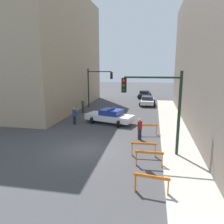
{
  "coord_description": "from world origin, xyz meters",
  "views": [
    {
      "loc": [
        4.3,
        -13.37,
        5.64
      ],
      "look_at": [
        0.32,
        7.59,
        1.05
      ],
      "focal_mm": 35.0,
      "sensor_mm": 36.0,
      "label": 1
    }
  ],
  "objects_px": {
    "pedestrian_crossing": "(74,116)",
    "barrier_front": "(152,181)",
    "traffic_light_near": "(160,100)",
    "traffic_light_far": "(96,82)",
    "barrier_back": "(144,147)",
    "police_car": "(110,116)",
    "parked_car_near": "(147,100)",
    "barrier_corner": "(148,128)",
    "barrier_mid": "(149,156)",
    "pedestrian_sidewalk": "(140,129)",
    "pedestrian_corner": "(83,106)",
    "parked_car_mid": "(145,94)"
  },
  "relations": [
    {
      "from": "traffic_light_near",
      "to": "parked_car_near",
      "type": "distance_m",
      "value": 18.11
    },
    {
      "from": "barrier_back",
      "to": "barrier_corner",
      "type": "xyz_separation_m",
      "value": [
        0.12,
        4.42,
        0.0
      ]
    },
    {
      "from": "traffic_light_near",
      "to": "barrier_front",
      "type": "height_order",
      "value": "traffic_light_near"
    },
    {
      "from": "pedestrian_crossing",
      "to": "barrier_front",
      "type": "xyz_separation_m",
      "value": [
        7.5,
        -10.57,
        -0.24
      ]
    },
    {
      "from": "barrier_back",
      "to": "barrier_corner",
      "type": "distance_m",
      "value": 4.43
    },
    {
      "from": "traffic_light_near",
      "to": "pedestrian_corner",
      "type": "height_order",
      "value": "traffic_light_near"
    },
    {
      "from": "barrier_mid",
      "to": "pedestrian_corner",
      "type": "bearing_deg",
      "value": 122.16
    },
    {
      "from": "traffic_light_far",
      "to": "pedestrian_crossing",
      "type": "distance_m",
      "value": 9.41
    },
    {
      "from": "pedestrian_sidewalk",
      "to": "barrier_front",
      "type": "bearing_deg",
      "value": -126.34
    },
    {
      "from": "pedestrian_crossing",
      "to": "barrier_front",
      "type": "bearing_deg",
      "value": 17.35
    },
    {
      "from": "police_car",
      "to": "parked_car_near",
      "type": "distance_m",
      "value": 11.32
    },
    {
      "from": "parked_car_mid",
      "to": "barrier_back",
      "type": "xyz_separation_m",
      "value": [
        1.02,
        -25.52,
        -0.06
      ]
    },
    {
      "from": "parked_car_mid",
      "to": "traffic_light_near",
      "type": "bearing_deg",
      "value": -83.16
    },
    {
      "from": "pedestrian_corner",
      "to": "barrier_corner",
      "type": "bearing_deg",
      "value": -169.8
    },
    {
      "from": "barrier_front",
      "to": "barrier_back",
      "type": "bearing_deg",
      "value": 97.5
    },
    {
      "from": "parked_car_mid",
      "to": "pedestrian_crossing",
      "type": "height_order",
      "value": "pedestrian_crossing"
    },
    {
      "from": "traffic_light_far",
      "to": "barrier_front",
      "type": "distance_m",
      "value": 21.27
    },
    {
      "from": "traffic_light_near",
      "to": "barrier_front",
      "type": "distance_m",
      "value": 5.4
    },
    {
      "from": "traffic_light_near",
      "to": "traffic_light_far",
      "type": "bearing_deg",
      "value": 118.01
    },
    {
      "from": "parked_car_near",
      "to": "parked_car_mid",
      "type": "xyz_separation_m",
      "value": [
        -0.7,
        7.26,
        0.0
      ]
    },
    {
      "from": "parked_car_near",
      "to": "barrier_back",
      "type": "bearing_deg",
      "value": -89.28
    },
    {
      "from": "traffic_light_far",
      "to": "pedestrian_crossing",
      "type": "height_order",
      "value": "traffic_light_far"
    },
    {
      "from": "barrier_front",
      "to": "barrier_back",
      "type": "height_order",
      "value": "same"
    },
    {
      "from": "barrier_front",
      "to": "barrier_back",
      "type": "xyz_separation_m",
      "value": [
        -0.54,
        4.12,
        0.0
      ]
    },
    {
      "from": "barrier_front",
      "to": "barrier_back",
      "type": "distance_m",
      "value": 4.15
    },
    {
      "from": "parked_car_mid",
      "to": "pedestrian_crossing",
      "type": "bearing_deg",
      "value": -104.8
    },
    {
      "from": "barrier_mid",
      "to": "parked_car_near",
      "type": "bearing_deg",
      "value": 92.03
    },
    {
      "from": "pedestrian_corner",
      "to": "pedestrian_sidewalk",
      "type": "bearing_deg",
      "value": -176.58
    },
    {
      "from": "pedestrian_crossing",
      "to": "barrier_back",
      "type": "relative_size",
      "value": 1.04
    },
    {
      "from": "traffic_light_near",
      "to": "barrier_back",
      "type": "height_order",
      "value": "traffic_light_near"
    },
    {
      "from": "parked_car_mid",
      "to": "barrier_front",
      "type": "relative_size",
      "value": 2.75
    },
    {
      "from": "pedestrian_sidewalk",
      "to": "barrier_mid",
      "type": "distance_m",
      "value": 4.59
    },
    {
      "from": "parked_car_mid",
      "to": "parked_car_near",
      "type": "bearing_deg",
      "value": -81.98
    },
    {
      "from": "traffic_light_near",
      "to": "pedestrian_crossing",
      "type": "relative_size",
      "value": 3.13
    },
    {
      "from": "traffic_light_far",
      "to": "pedestrian_sidewalk",
      "type": "xyz_separation_m",
      "value": [
        6.7,
        -12.37,
        -2.54
      ]
    },
    {
      "from": "traffic_light_far",
      "to": "pedestrian_sidewalk",
      "type": "bearing_deg",
      "value": -61.57
    },
    {
      "from": "traffic_light_far",
      "to": "barrier_back",
      "type": "bearing_deg",
      "value": -65.27
    },
    {
      "from": "pedestrian_sidewalk",
      "to": "traffic_light_far",
      "type": "bearing_deg",
      "value": 74.31
    },
    {
      "from": "barrier_mid",
      "to": "barrier_front",
      "type": "bearing_deg",
      "value": -86.53
    },
    {
      "from": "pedestrian_corner",
      "to": "barrier_front",
      "type": "height_order",
      "value": "pedestrian_corner"
    },
    {
      "from": "barrier_mid",
      "to": "barrier_back",
      "type": "xyz_separation_m",
      "value": [
        -0.38,
        1.37,
        0.0
      ]
    },
    {
      "from": "traffic_light_far",
      "to": "parked_car_mid",
      "type": "bearing_deg",
      "value": 58.52
    },
    {
      "from": "parked_car_near",
      "to": "police_car",
      "type": "bearing_deg",
      "value": -107.39
    },
    {
      "from": "police_car",
      "to": "barrier_corner",
      "type": "relative_size",
      "value": 3.18
    },
    {
      "from": "traffic_light_near",
      "to": "parked_car_mid",
      "type": "xyz_separation_m",
      "value": [
        -1.91,
        25.11,
        -2.86
      ]
    },
    {
      "from": "pedestrian_crossing",
      "to": "pedestrian_sidewalk",
      "type": "distance_m",
      "value": 7.3
    },
    {
      "from": "pedestrian_sidewalk",
      "to": "barrier_corner",
      "type": "distance_m",
      "value": 1.42
    },
    {
      "from": "pedestrian_sidewalk",
      "to": "barrier_corner",
      "type": "xyz_separation_m",
      "value": [
        0.57,
        1.28,
        -0.24
      ]
    },
    {
      "from": "barrier_corner",
      "to": "barrier_back",
      "type": "bearing_deg",
      "value": -91.52
    },
    {
      "from": "barrier_back",
      "to": "pedestrian_crossing",
      "type": "bearing_deg",
      "value": 137.16
    }
  ]
}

